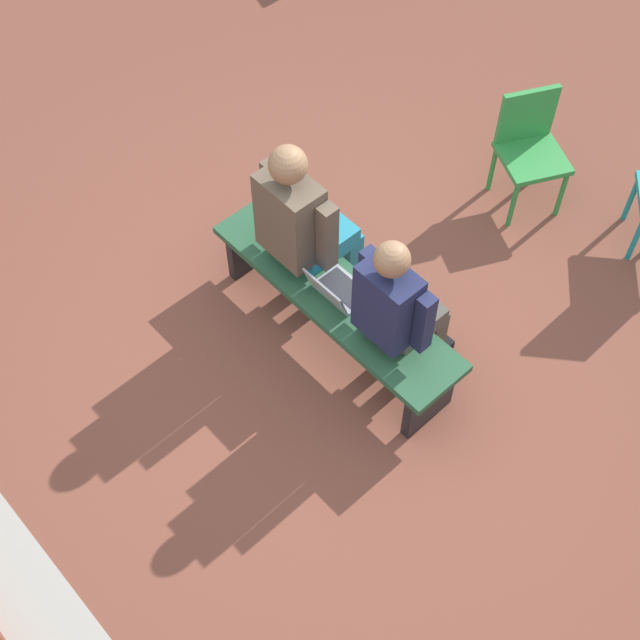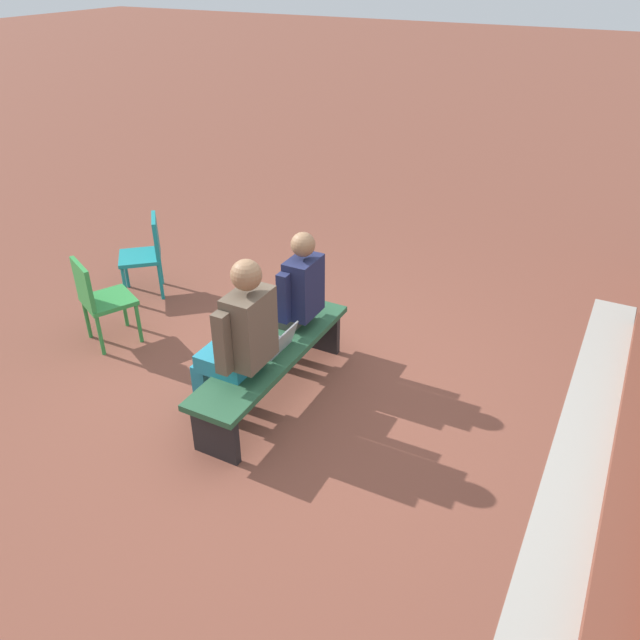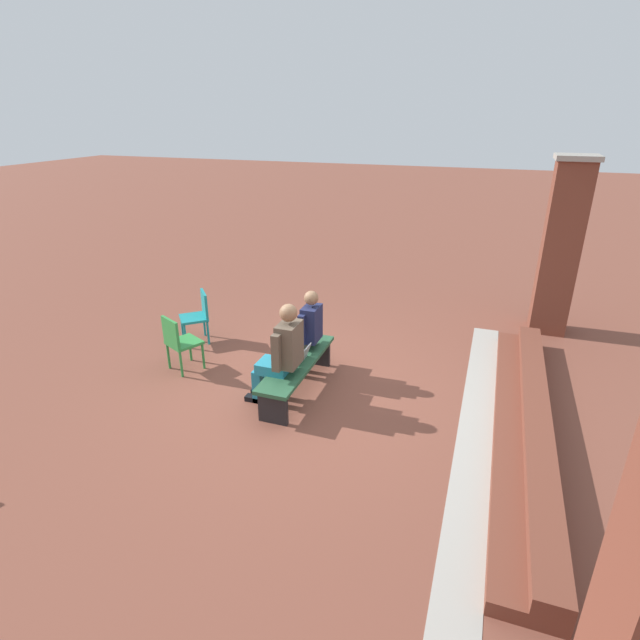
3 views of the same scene
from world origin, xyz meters
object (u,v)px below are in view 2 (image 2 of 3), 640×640
(plastic_chair_far_right, at_px, (99,297))
(plastic_chair_far_left, at_px, (147,251))
(bench, at_px, (273,360))
(person_student, at_px, (293,297))
(person_adult, at_px, (238,338))
(laptop, at_px, (275,344))

(plastic_chair_far_right, xyz_separation_m, plastic_chair_far_left, (-0.97, -0.29, 0.00))
(bench, distance_m, plastic_chair_far_right, 1.81)
(person_student, bearing_deg, plastic_chair_far_right, -74.89)
(bench, relative_size, person_adult, 1.30)
(person_adult, height_order, plastic_chair_far_right, person_adult)
(person_student, distance_m, plastic_chair_far_right, 1.82)
(laptop, bearing_deg, plastic_chair_far_left, -113.57)
(plastic_chair_far_left, bearing_deg, person_student, 76.32)
(laptop, xyz_separation_m, plastic_chair_far_left, (-0.92, -2.11, -0.02))
(laptop, bearing_deg, plastic_chair_far_right, -88.55)
(person_student, relative_size, person_adult, 0.93)
(bench, height_order, laptop, laptop)
(plastic_chair_far_right, bearing_deg, person_student, 105.11)
(person_student, xyz_separation_m, plastic_chair_far_left, (-0.49, -2.03, -0.21))
(bench, xyz_separation_m, person_adult, (0.35, -0.07, 0.38))
(person_student, xyz_separation_m, person_adult, (0.79, -0.01, 0.04))
(plastic_chair_far_right, height_order, plastic_chair_far_left, same)
(bench, relative_size, plastic_chair_far_right, 2.14)
(person_student, bearing_deg, laptop, 10.14)
(plastic_chair_far_right, bearing_deg, person_adult, 79.56)
(bench, height_order, plastic_chair_far_left, plastic_chair_far_left)
(person_student, bearing_deg, person_adult, -0.42)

